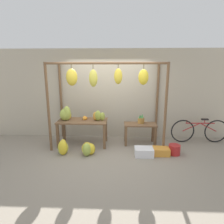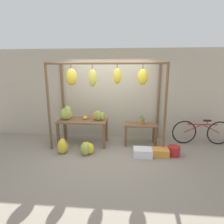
# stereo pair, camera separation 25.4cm
# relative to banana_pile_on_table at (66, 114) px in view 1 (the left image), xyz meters

# --- Properties ---
(ground_plane) EXTENTS (20.00, 20.00, 0.00)m
(ground_plane) POSITION_rel_banana_pile_on_table_xyz_m (1.20, -0.62, -0.92)
(ground_plane) COLOR gray
(shop_wall_back) EXTENTS (8.00, 0.08, 2.80)m
(shop_wall_back) POSITION_rel_banana_pile_on_table_xyz_m (1.20, 0.73, 0.48)
(shop_wall_back) COLOR #B2A893
(shop_wall_back) RESTS_ON ground_plane
(stall_awning) EXTENTS (3.12, 1.27, 2.36)m
(stall_awning) POSITION_rel_banana_pile_on_table_xyz_m (1.15, -0.28, 0.83)
(stall_awning) COLOR brown
(stall_awning) RESTS_ON ground_plane
(display_table_main) EXTENTS (1.41, 0.71, 0.74)m
(display_table_main) POSITION_rel_banana_pile_on_table_xyz_m (0.48, -0.01, -0.29)
(display_table_main) COLOR brown
(display_table_main) RESTS_ON ground_plane
(display_table_side) EXTENTS (0.94, 0.48, 0.62)m
(display_table_side) POSITION_rel_banana_pile_on_table_xyz_m (2.16, 0.11, -0.44)
(display_table_side) COLOR brown
(display_table_side) RESTS_ON ground_plane
(banana_pile_on_table) EXTENTS (0.39, 0.41, 0.42)m
(banana_pile_on_table) POSITION_rel_banana_pile_on_table_xyz_m (0.00, 0.00, 0.00)
(banana_pile_on_table) COLOR yellow
(banana_pile_on_table) RESTS_ON display_table_main
(orange_pile) EXTENTS (0.15, 0.21, 0.09)m
(orange_pile) POSITION_rel_banana_pile_on_table_xyz_m (0.53, 0.06, -0.13)
(orange_pile) COLOR orange
(orange_pile) RESTS_ON display_table_main
(pineapple_cluster) EXTENTS (0.19, 0.15, 0.29)m
(pineapple_cluster) POSITION_rel_banana_pile_on_table_xyz_m (2.18, 0.15, -0.18)
(pineapple_cluster) COLOR #B27F38
(pineapple_cluster) RESTS_ON display_table_side
(banana_pile_ground_left) EXTENTS (0.33, 0.36, 0.42)m
(banana_pile_ground_left) POSITION_rel_banana_pile_on_table_xyz_m (0.08, -0.71, -0.73)
(banana_pile_ground_left) COLOR gold
(banana_pile_ground_left) RESTS_ON ground_plane
(banana_pile_ground_right) EXTENTS (0.42, 0.40, 0.34)m
(banana_pile_ground_right) POSITION_rel_banana_pile_on_table_xyz_m (0.74, -0.71, -0.75)
(banana_pile_ground_right) COLOR yellow
(banana_pile_ground_right) RESTS_ON ground_plane
(fruit_crate_white) EXTENTS (0.47, 0.35, 0.21)m
(fruit_crate_white) POSITION_rel_banana_pile_on_table_xyz_m (2.18, -0.70, -0.81)
(fruit_crate_white) COLOR silver
(fruit_crate_white) RESTS_ON ground_plane
(blue_bucket) EXTENTS (0.30, 0.30, 0.26)m
(blue_bucket) POSITION_rel_banana_pile_on_table_xyz_m (2.99, -0.58, -0.79)
(blue_bucket) COLOR #AD2323
(blue_bucket) RESTS_ON ground_plane
(parked_bicycle) EXTENTS (1.71, 0.08, 0.74)m
(parked_bicycle) POSITION_rel_banana_pile_on_table_xyz_m (3.97, 0.29, -0.55)
(parked_bicycle) COLOR black
(parked_bicycle) RESTS_ON ground_plane
(papaya_pile) EXTENTS (0.41, 0.22, 0.30)m
(papaya_pile) POSITION_rel_banana_pile_on_table_xyz_m (0.95, -0.03, -0.04)
(papaya_pile) COLOR #93A33D
(papaya_pile) RESTS_ON display_table_main
(fruit_crate_purple) EXTENTS (0.42, 0.31, 0.19)m
(fruit_crate_purple) POSITION_rel_banana_pile_on_table_xyz_m (2.63, -0.63, -0.82)
(fruit_crate_purple) COLOR orange
(fruit_crate_purple) RESTS_ON ground_plane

